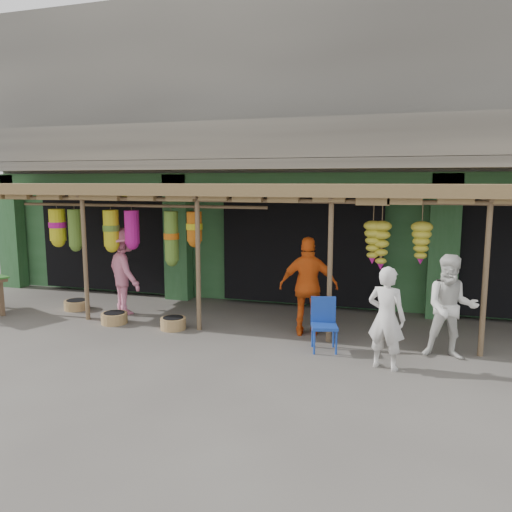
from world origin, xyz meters
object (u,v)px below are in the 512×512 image
(blue_chair, at_px, (324,321))
(person_shopper, at_px, (125,271))
(person_vendor, at_px, (309,286))
(person_right, at_px, (451,307))
(person_front, at_px, (386,318))

(blue_chair, xyz_separation_m, person_shopper, (-4.48, 1.08, 0.43))
(person_vendor, height_order, person_shopper, person_shopper)
(person_right, bearing_deg, blue_chair, -176.83)
(person_shopper, bearing_deg, person_front, -159.89)
(person_vendor, xyz_separation_m, person_shopper, (-4.07, 0.36, 0.01))
(person_front, relative_size, person_right, 0.94)
(person_front, height_order, person_vendor, person_vendor)
(blue_chair, distance_m, person_right, 2.04)
(person_front, distance_m, person_shopper, 5.77)
(person_vendor, relative_size, person_shopper, 0.99)
(blue_chair, xyz_separation_m, person_vendor, (-0.41, 0.72, 0.42))
(blue_chair, height_order, person_shopper, person_shopper)
(person_right, height_order, person_vendor, person_vendor)
(blue_chair, height_order, person_front, person_front)
(person_front, xyz_separation_m, person_shopper, (-5.52, 1.68, 0.14))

